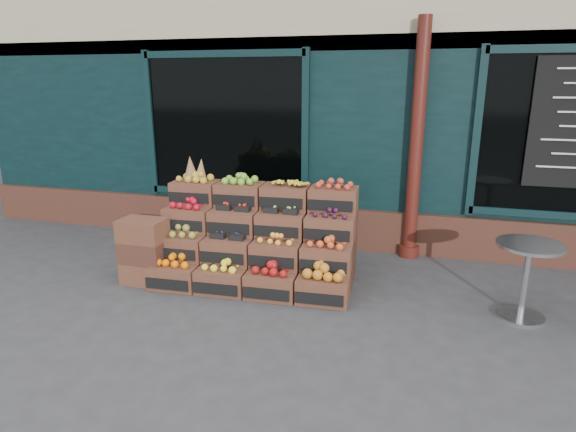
# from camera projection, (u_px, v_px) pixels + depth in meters

# --- Properties ---
(ground) EXTENTS (60.00, 60.00, 0.00)m
(ground) POSITION_uv_depth(u_px,v_px,m) (288.00, 309.00, 5.27)
(ground) COLOR #38383A
(ground) RESTS_ON ground
(shop_facade) EXTENTS (12.00, 6.24, 4.80)m
(shop_facade) POSITION_uv_depth(u_px,v_px,m) (360.00, 81.00, 9.35)
(shop_facade) COLOR black
(shop_facade) RESTS_ON ground
(crate_display) EXTENTS (2.44, 1.29, 1.49)m
(crate_display) POSITION_uv_depth(u_px,v_px,m) (257.00, 243.00, 5.97)
(crate_display) COLOR brown
(crate_display) RESTS_ON ground
(spare_crates) EXTENTS (0.54, 0.37, 0.81)m
(spare_crates) POSITION_uv_depth(u_px,v_px,m) (144.00, 251.00, 5.86)
(spare_crates) COLOR brown
(spare_crates) RESTS_ON ground
(bistro_table) EXTENTS (0.66, 0.66, 0.82)m
(bistro_table) POSITION_uv_depth(u_px,v_px,m) (526.00, 272.00, 4.93)
(bistro_table) COLOR #B0B3B7
(bistro_table) RESTS_ON ground
(shopkeeper) EXTENTS (0.82, 0.62, 2.01)m
(shopkeeper) POSITION_uv_depth(u_px,v_px,m) (220.00, 168.00, 8.01)
(shopkeeper) COLOR #1A5C29
(shopkeeper) RESTS_ON ground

